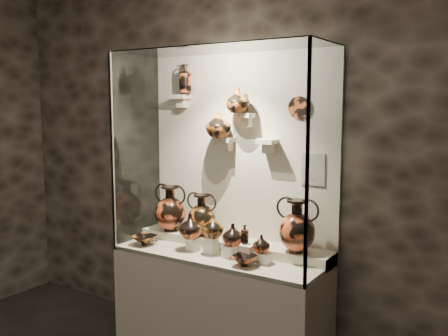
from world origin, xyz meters
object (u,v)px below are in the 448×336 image
(amphora_right, at_px, (297,226))
(jug_b, at_px, (213,226))
(amphora_mid, at_px, (202,215))
(lekythos_tall, at_px, (185,77))
(ovoid_vase_b, at_px, (238,100))
(amphora_left, at_px, (170,208))
(lekythos_small, at_px, (245,233))
(jug_c, at_px, (233,235))
(jug_e, at_px, (262,244))
(kylix_left, at_px, (145,239))
(jug_a, at_px, (190,226))
(ovoid_vase_a, at_px, (219,124))
(kylix_right, at_px, (245,260))

(amphora_right, height_order, jug_b, amphora_right)
(amphora_mid, bearing_deg, amphora_right, 7.37)
(lekythos_tall, height_order, ovoid_vase_b, lekythos_tall)
(amphora_left, height_order, lekythos_tall, lekythos_tall)
(lekythos_small, bearing_deg, jug_c, 178.93)
(jug_e, distance_m, lekythos_small, 0.16)
(jug_e, xyz_separation_m, kylix_left, (-1.04, -0.10, -0.10))
(jug_e, bearing_deg, jug_a, 162.09)
(amphora_mid, bearing_deg, jug_a, -70.97)
(amphora_right, relative_size, ovoid_vase_a, 1.85)
(jug_b, distance_m, kylix_right, 0.41)
(amphora_left, distance_m, amphora_mid, 0.32)
(jug_b, bearing_deg, jug_e, -22.94)
(jug_a, distance_m, jug_e, 0.63)
(amphora_mid, distance_m, kylix_right, 0.71)
(amphora_mid, bearing_deg, lekythos_small, -10.93)
(amphora_left, xyz_separation_m, jug_b, (0.56, -0.18, -0.05))
(kylix_right, height_order, ovoid_vase_b, ovoid_vase_b)
(kylix_left, bearing_deg, jug_e, 6.59)
(amphora_right, distance_m, ovoid_vase_a, 1.03)
(jug_e, distance_m, ovoid_vase_b, 1.12)
(amphora_left, distance_m, jug_c, 0.76)
(jug_a, bearing_deg, lekythos_tall, 124.67)
(amphora_right, height_order, ovoid_vase_a, ovoid_vase_a)
(jug_a, xyz_separation_m, jug_b, (0.21, 0.01, 0.02))
(amphora_mid, bearing_deg, jug_c, -15.35)
(jug_a, bearing_deg, amphora_right, 7.25)
(amphora_mid, bearing_deg, jug_e, -7.97)
(jug_e, bearing_deg, amphora_mid, 144.08)
(amphora_left, bearing_deg, kylix_right, -25.83)
(amphora_left, relative_size, amphora_mid, 1.13)
(amphora_mid, height_order, jug_c, amphora_mid)
(jug_a, height_order, jug_e, jug_a)
(amphora_mid, xyz_separation_m, ovoid_vase_a, (0.14, 0.04, 0.75))
(kylix_left, relative_size, ovoid_vase_a, 1.15)
(kylix_right, bearing_deg, amphora_right, 58.59)
(amphora_left, xyz_separation_m, ovoid_vase_b, (0.64, 0.06, 0.92))
(amphora_left, bearing_deg, ovoid_vase_b, -1.98)
(jug_c, height_order, ovoid_vase_a, ovoid_vase_a)
(kylix_right, bearing_deg, amphora_mid, 162.14)
(amphora_left, height_order, lekythos_small, amphora_left)
(amphora_right, height_order, jug_e, amphora_right)
(amphora_mid, height_order, jug_b, amphora_mid)
(kylix_right, bearing_deg, lekythos_tall, 164.02)
(amphora_right, xyz_separation_m, jug_b, (-0.62, -0.18, -0.05))
(jug_a, xyz_separation_m, lekythos_small, (0.48, 0.03, 0.00))
(kylix_left, distance_m, kylix_right, 0.96)
(amphora_mid, xyz_separation_m, lekythos_small, (0.52, -0.19, -0.04))
(kylix_left, bearing_deg, ovoid_vase_b, 27.69)
(jug_a, distance_m, kylix_right, 0.59)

